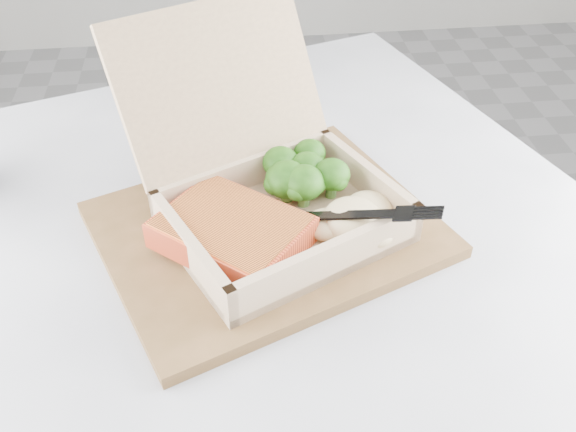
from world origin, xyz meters
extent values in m
cube|color=#B6B9C1|center=(0.33, -0.11, 0.71)|extent=(0.99, 0.99, 0.03)
cube|color=brown|center=(0.35, -0.11, 0.73)|extent=(0.40, 0.37, 0.01)
cube|color=tan|center=(0.37, -0.12, 0.74)|extent=(0.27, 0.25, 0.01)
cube|color=tan|center=(0.28, -0.17, 0.76)|extent=(0.08, 0.16, 0.04)
cube|color=tan|center=(0.46, -0.08, 0.76)|extent=(0.08, 0.16, 0.04)
cube|color=tan|center=(0.40, -0.19, 0.76)|extent=(0.20, 0.10, 0.04)
cube|color=tan|center=(0.34, -0.05, 0.76)|extent=(0.20, 0.10, 0.04)
cube|color=tan|center=(0.32, -0.01, 0.85)|extent=(0.24, 0.18, 0.15)
cube|color=orange|center=(0.32, -0.14, 0.76)|extent=(0.17, 0.17, 0.03)
ellipsoid|color=beige|center=(0.44, -0.14, 0.76)|extent=(0.10, 0.08, 0.03)
cube|color=black|center=(0.37, -0.13, 0.78)|extent=(0.10, 0.06, 0.03)
cube|color=black|center=(0.44, -0.16, 0.78)|extent=(0.05, 0.04, 0.02)
cube|color=white|center=(0.33, 0.08, 0.72)|extent=(0.08, 0.13, 0.00)
camera|label=1|loc=(0.32, -0.62, 1.17)|focal=40.00mm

